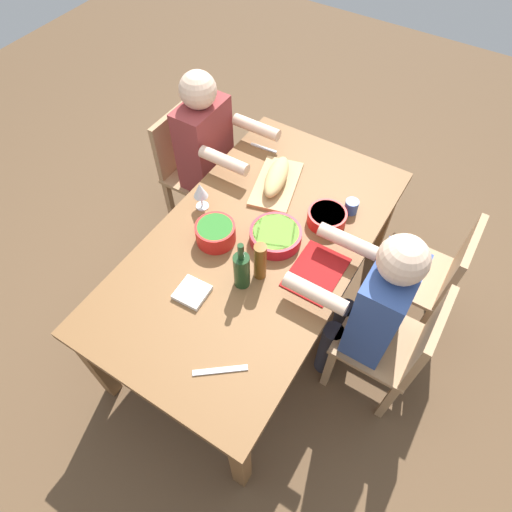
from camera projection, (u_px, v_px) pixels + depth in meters
name	position (u px, v px, depth m)	size (l,w,h in m)	color
ground_plane	(256.00, 314.00, 2.83)	(8.00, 8.00, 0.00)	brown
dining_table	(256.00, 252.00, 2.29)	(1.80, 1.00, 0.74)	brown
chair_near_right	(430.00, 273.00, 2.43)	(0.40, 0.40, 0.85)	#A87F56
chair_near_center	(397.00, 344.00, 2.18)	(0.40, 0.40, 0.85)	#A87F56
diner_near_center	(372.00, 305.00, 2.07)	(0.41, 0.53, 1.20)	#2D2D38
chair_far_right	(190.00, 165.00, 2.94)	(0.40, 0.40, 0.85)	#A87F56
diner_far_right	(210.00, 150.00, 2.71)	(0.41, 0.53, 1.20)	#2D2D38
serving_bowl_salad	(276.00, 235.00, 2.21)	(0.26, 0.26, 0.07)	#B21923
serving_bowl_fruit	(327.00, 217.00, 2.28)	(0.20, 0.20, 0.07)	red
serving_bowl_greens	(215.00, 232.00, 2.20)	(0.20, 0.20, 0.10)	red
cutting_board	(276.00, 184.00, 2.46)	(0.40, 0.22, 0.02)	tan
bread_loaf	(277.00, 177.00, 2.42)	(0.32, 0.11, 0.09)	tan
wine_bottle	(242.00, 270.00, 2.00)	(0.08, 0.08, 0.29)	#193819
beer_bottle	(260.00, 261.00, 2.03)	(0.06, 0.06, 0.22)	brown
wine_glass	(200.00, 191.00, 2.28)	(0.08, 0.08, 0.17)	silver
cup_near_right	(351.00, 206.00, 2.33)	(0.07, 0.07, 0.08)	#334C8C
placemat_near_center	(316.00, 272.00, 2.12)	(0.32, 0.23, 0.01)	maroon
fork_far_right	(264.00, 148.00, 2.65)	(0.02, 0.17, 0.01)	silver
carving_knife	(220.00, 370.00, 1.83)	(0.23, 0.02, 0.01)	silver
napkin_stack	(192.00, 292.00, 2.04)	(0.14, 0.14, 0.02)	white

